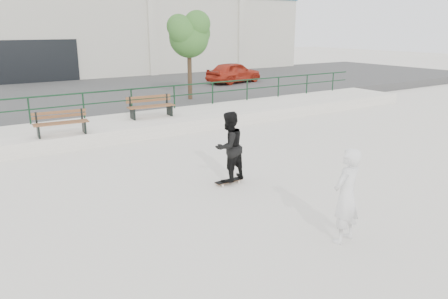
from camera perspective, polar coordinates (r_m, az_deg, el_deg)
ground at (r=9.52m, az=7.52°, el=-9.32°), size 120.00×120.00×0.00m
ledge at (r=17.37m, az=-13.31°, el=2.84°), size 30.00×3.00×0.50m
parking_strip at (r=25.40m, az=-20.08°, el=6.32°), size 60.00×14.00×0.50m
railing at (r=18.40m, az=-14.93°, el=6.59°), size 28.00×0.06×1.03m
commercial_building at (r=38.88m, az=-25.84°, el=15.12°), size 44.20×16.33×8.00m
bench_left at (r=15.60m, az=-20.53°, el=3.25°), size 1.79×0.66×0.81m
bench_right at (r=17.77m, az=-9.55°, el=5.56°), size 1.90×0.66×0.86m
tree at (r=21.87m, az=-4.55°, el=14.91°), size 2.40×2.13×4.27m
red_car at (r=28.43m, az=1.29°, el=10.05°), size 4.17×2.36×1.34m
skateboard at (r=11.58m, az=0.64°, el=-4.13°), size 0.78×0.23×0.09m
standing_skater at (r=11.29m, az=0.65°, el=0.37°), size 1.03×0.88×1.84m
seated_skater at (r=8.60m, az=15.68°, el=-5.85°), size 0.75×0.57×1.87m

